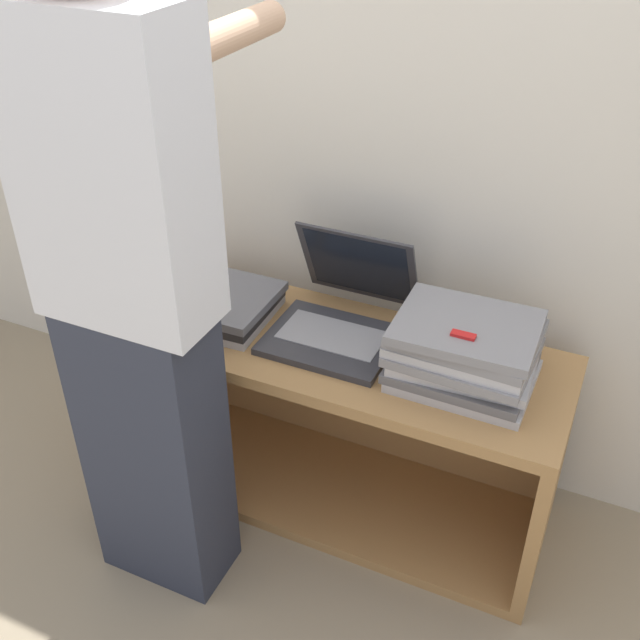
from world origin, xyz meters
name	(u,v)px	position (x,y,z in m)	size (l,w,h in m)	color
ground_plane	(297,542)	(0.00, 0.00, 0.00)	(12.00, 12.00, 0.00)	gray
wall_back	(384,85)	(0.00, 0.57, 1.20)	(8.00, 0.05, 2.40)	silver
cart	(337,410)	(0.00, 0.29, 0.29)	(1.33, 0.47, 0.58)	#A87A47
laptop_open	(340,315)	(0.00, 0.30, 0.63)	(0.35, 0.40, 0.27)	#333338
laptop_stack_left	(212,302)	(-0.38, 0.23, 0.61)	(0.36, 0.30, 0.08)	#B7B7BC
laptop_stack_right	(465,351)	(0.37, 0.23, 0.66)	(0.37, 0.31, 0.18)	#B7B7BC
person	(132,295)	(-0.30, -0.19, 0.89)	(0.40, 0.54, 1.76)	#2D3342
inventory_tag	(463,335)	(0.38, 0.16, 0.76)	(0.06, 0.02, 0.01)	red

